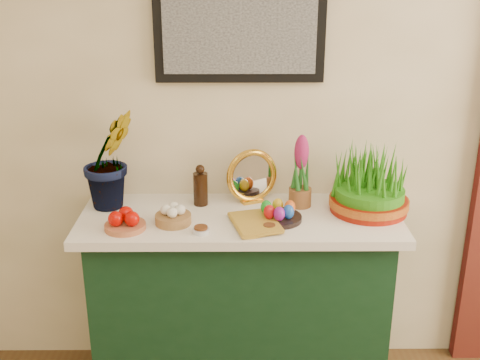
# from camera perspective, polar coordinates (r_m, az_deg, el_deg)

# --- Properties ---
(sideboard) EXTENTS (1.30, 0.45, 0.85)m
(sideboard) POSITION_cam_1_polar(r_m,az_deg,el_deg) (2.86, -0.01, -11.82)
(sideboard) COLOR #13351C
(sideboard) RESTS_ON ground
(tablecloth) EXTENTS (1.40, 0.55, 0.04)m
(tablecloth) POSITION_cam_1_polar(r_m,az_deg,el_deg) (2.65, -0.01, -3.67)
(tablecloth) COLOR white
(tablecloth) RESTS_ON sideboard
(hyacinth_green) EXTENTS (0.39, 0.38, 0.59)m
(hyacinth_green) POSITION_cam_1_polar(r_m,az_deg,el_deg) (2.69, -12.33, 3.39)
(hyacinth_green) COLOR #246C22
(hyacinth_green) RESTS_ON tablecloth
(apple_bowl) EXTENTS (0.18, 0.18, 0.09)m
(apple_bowl) POSITION_cam_1_polar(r_m,az_deg,el_deg) (2.53, -10.86, -3.84)
(apple_bowl) COLOR #B0603B
(apple_bowl) RESTS_ON tablecloth
(garlic_basket) EXTENTS (0.18, 0.18, 0.09)m
(garlic_basket) POSITION_cam_1_polar(r_m,az_deg,el_deg) (2.56, -6.36, -3.39)
(garlic_basket) COLOR #A87F44
(garlic_basket) RESTS_ON tablecloth
(vinegar_cruet) EXTENTS (0.07, 0.07, 0.19)m
(vinegar_cruet) POSITION_cam_1_polar(r_m,az_deg,el_deg) (2.72, -3.77, -0.67)
(vinegar_cruet) COLOR black
(vinegar_cruet) RESTS_ON tablecloth
(mirror) EXTENTS (0.25, 0.15, 0.25)m
(mirror) POSITION_cam_1_polar(r_m,az_deg,el_deg) (2.74, 1.14, 0.32)
(mirror) COLOR gold
(mirror) RESTS_ON tablecloth
(book) EXTENTS (0.22, 0.27, 0.03)m
(book) POSITION_cam_1_polar(r_m,az_deg,el_deg) (2.50, -0.55, -4.27)
(book) COLOR #B88C2A
(book) RESTS_ON tablecloth
(spice_dish_left) EXTENTS (0.07, 0.07, 0.03)m
(spice_dish_left) POSITION_cam_1_polar(r_m,az_deg,el_deg) (2.47, -3.72, -4.74)
(spice_dish_left) COLOR silver
(spice_dish_left) RESTS_ON tablecloth
(spice_dish_right) EXTENTS (0.06, 0.06, 0.03)m
(spice_dish_right) POSITION_cam_1_polar(r_m,az_deg,el_deg) (2.49, 2.80, -4.54)
(spice_dish_right) COLOR silver
(spice_dish_right) RESTS_ON tablecloth
(egg_plate) EXTENTS (0.26, 0.26, 0.08)m
(egg_plate) POSITION_cam_1_polar(r_m,az_deg,el_deg) (2.57, 3.66, -3.20)
(egg_plate) COLOR black
(egg_plate) RESTS_ON tablecloth
(hyacinth_pink) EXTENTS (0.10, 0.10, 0.33)m
(hyacinth_pink) POSITION_cam_1_polar(r_m,az_deg,el_deg) (2.69, 5.78, 0.52)
(hyacinth_pink) COLOR brown
(hyacinth_pink) RESTS_ON tablecloth
(wheatgrass_sabzeh) EXTENTS (0.35, 0.35, 0.29)m
(wheatgrass_sabzeh) POSITION_cam_1_polar(r_m,az_deg,el_deg) (2.69, 12.24, -0.39)
(wheatgrass_sabzeh) COLOR maroon
(wheatgrass_sabzeh) RESTS_ON tablecloth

